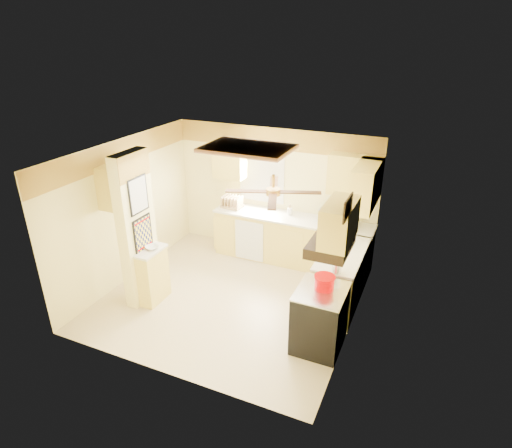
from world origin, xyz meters
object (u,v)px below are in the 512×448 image
at_px(bowl, 152,247).
at_px(stove, 320,318).
at_px(kettle, 337,267).
at_px(dutch_oven, 324,282).
at_px(microwave, 336,217).

bearing_deg(bowl, stove, -0.76).
bearing_deg(kettle, bowl, -170.79).
bearing_deg(kettle, dutch_oven, -97.93).
height_order(dutch_oven, kettle, kettle).
xyz_separation_m(bowl, kettle, (2.87, 0.46, 0.07)).
bearing_deg(microwave, kettle, 109.79).
bearing_deg(kettle, microwave, 104.51).
relative_size(stove, bowl, 4.46).
height_order(stove, bowl, bowl).
relative_size(dutch_oven, kettle, 1.41).
bearing_deg(microwave, dutch_oven, 105.19).
relative_size(microwave, kettle, 2.66).
bearing_deg(stove, dutch_oven, 78.23).
distance_m(stove, dutch_oven, 0.56).
bearing_deg(microwave, bowl, 46.00).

